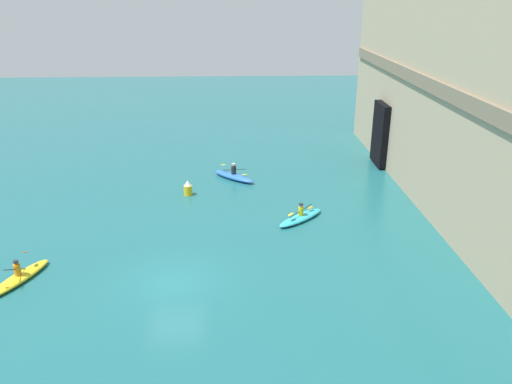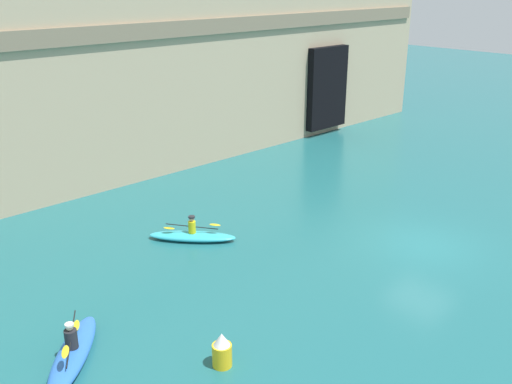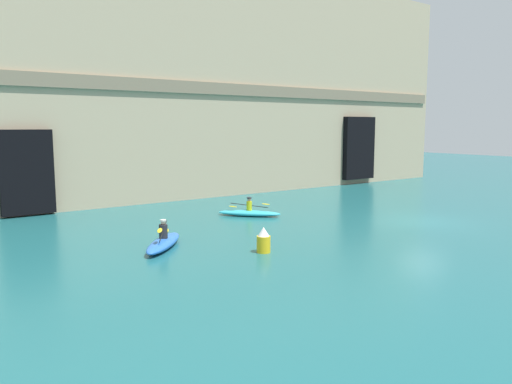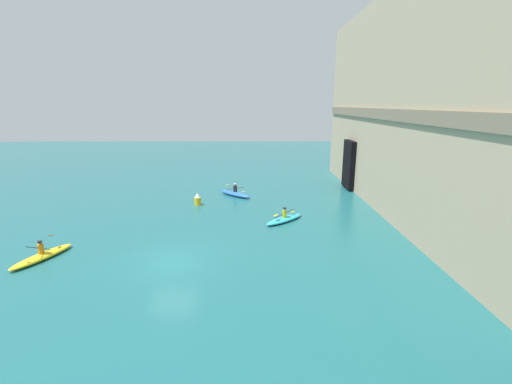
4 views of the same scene
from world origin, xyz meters
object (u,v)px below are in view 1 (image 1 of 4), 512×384
at_px(kayak_yellow, 19,277).
at_px(kayak_blue, 234,176).
at_px(kayak_cyan, 301,217).
at_px(marker_buoy, 188,188).

bearing_deg(kayak_yellow, kayak_blue, 166.14).
distance_m(kayak_yellow, kayak_blue, 16.24).
relative_size(kayak_cyan, kayak_yellow, 0.88).
xyz_separation_m(kayak_cyan, kayak_blue, (-6.99, -3.86, 0.05)).
height_order(kayak_cyan, kayak_yellow, kayak_yellow).
bearing_deg(kayak_cyan, kayak_blue, -102.99).
bearing_deg(marker_buoy, kayak_cyan, 58.61).
bearing_deg(kayak_cyan, kayak_yellow, -18.11).
height_order(kayak_cyan, marker_buoy, kayak_cyan).
xyz_separation_m(kayak_blue, marker_buoy, (2.83, -2.96, 0.23)).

